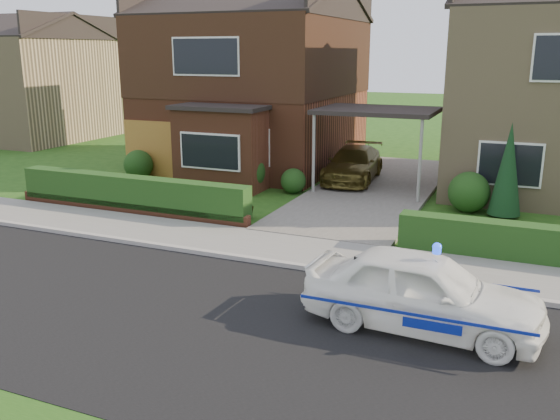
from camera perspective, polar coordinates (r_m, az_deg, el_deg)
The scene contains 21 objects.
ground at distance 10.51m, azimuth -6.09°, elevation -10.88°, with size 120.00×120.00×0.00m, color #1E4813.
road at distance 10.51m, azimuth -6.09°, elevation -10.88°, with size 60.00×6.00×0.02m, color black.
kerb at distance 13.02m, azimuth 0.42°, elevation -5.27°, with size 60.00×0.16×0.12m, color #9E9993.
sidewalk at distance 13.94m, azimuth 2.08°, elevation -3.93°, with size 60.00×2.00×0.10m, color slate.
driveway at distance 20.30m, azimuth 9.07°, elevation 2.00°, with size 3.80×12.00×0.12m, color #666059.
house_left at distance 24.49m, azimuth -2.39°, elevation 13.24°, with size 7.50×9.53×7.25m.
carport_link at distance 19.84m, azimuth 9.34°, elevation 9.29°, with size 3.80×3.00×2.77m.
garage_door at distance 22.59m, azimuth -12.34°, elevation 5.72°, with size 2.20×0.10×2.10m, color brown.
dwarf_wall at distance 17.67m, azimuth -14.31°, elevation 0.15°, with size 7.70×0.25×0.36m, color brown.
hedge_left at distance 17.83m, azimuth -13.99°, elevation -0.29°, with size 7.50×0.55×0.90m, color #103414.
shrub_left_far at distance 22.45m, azimuth -13.47°, elevation 4.27°, with size 1.08×1.08×1.08m, color #103414.
shrub_left_mid at distance 19.95m, azimuth -3.31°, elevation 3.69°, with size 1.32×1.32×1.32m, color #103414.
shrub_left_near at distance 19.63m, azimuth 1.29°, elevation 2.81°, with size 0.84×0.84×0.84m, color #103414.
shrub_right_near at distance 18.13m, azimuth 17.73°, elevation 1.65°, with size 1.20×1.20×1.20m, color #103414.
conifer_a at distance 17.74m, azimuth 21.05°, elevation 3.39°, with size 0.90×0.90×2.60m, color black.
neighbour_left at distance 34.64m, azimuth -22.94°, elevation 10.62°, with size 6.50×7.00×5.20m, color tan.
police_car at distance 10.30m, azimuth 13.53°, elevation -7.67°, with size 3.66×4.07×1.52m.
driveway_car at distance 21.21m, azimuth 7.07°, elevation 4.41°, with size 1.64×4.04×1.17m, color brown.
potted_plant_a at distance 20.56m, azimuth -19.43°, elevation 2.31°, with size 0.37×0.25×0.70m, color gray.
potted_plant_b at distance 19.76m, azimuth -3.80°, elevation 2.80°, with size 0.44×0.35×0.80m, color gray.
potted_plant_c at distance 16.70m, azimuth -3.29°, elevation 0.49°, with size 0.44×0.44×0.78m, color gray.
Camera 1 is at (4.67, -8.23, 4.59)m, focal length 38.00 mm.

